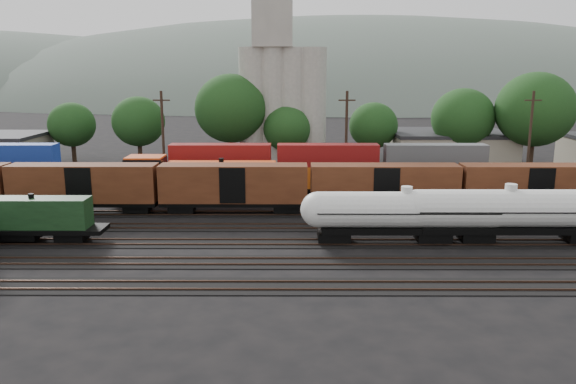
{
  "coord_description": "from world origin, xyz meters",
  "views": [
    {
      "loc": [
        4.69,
        -51.23,
        14.54
      ],
      "look_at": [
        4.46,
        2.0,
        3.0
      ],
      "focal_mm": 35.0,
      "sensor_mm": 36.0,
      "label": 1
    }
  ],
  "objects_px": {
    "tank_car_a": "(406,212)",
    "grain_silo": "(281,92)",
    "orange_locomotive": "(191,178)",
    "green_locomotive": "(0,216)"
  },
  "relations": [
    {
      "from": "orange_locomotive",
      "to": "grain_silo",
      "type": "xyz_separation_m",
      "value": [
        9.63,
        26.0,
        8.43
      ]
    },
    {
      "from": "tank_car_a",
      "to": "orange_locomotive",
      "type": "relative_size",
      "value": 0.9
    },
    {
      "from": "tank_car_a",
      "to": "orange_locomotive",
      "type": "xyz_separation_m",
      "value": [
        -20.85,
        15.0,
        0.04
      ]
    },
    {
      "from": "tank_car_a",
      "to": "grain_silo",
      "type": "xyz_separation_m",
      "value": [
        -11.22,
        41.0,
        8.47
      ]
    },
    {
      "from": "orange_locomotive",
      "to": "tank_car_a",
      "type": "bearing_deg",
      "value": -35.73
    },
    {
      "from": "tank_car_a",
      "to": "grain_silo",
      "type": "bearing_deg",
      "value": 105.31
    },
    {
      "from": "orange_locomotive",
      "to": "grain_silo",
      "type": "distance_m",
      "value": 28.98
    },
    {
      "from": "green_locomotive",
      "to": "grain_silo",
      "type": "height_order",
      "value": "grain_silo"
    },
    {
      "from": "green_locomotive",
      "to": "orange_locomotive",
      "type": "distance_m",
      "value": 20.35
    },
    {
      "from": "tank_car_a",
      "to": "orange_locomotive",
      "type": "bearing_deg",
      "value": 144.27
    }
  ]
}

